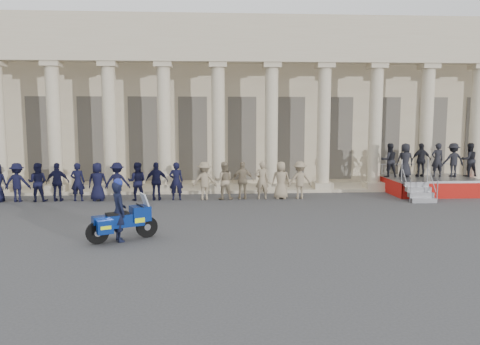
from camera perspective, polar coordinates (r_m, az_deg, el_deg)
name	(u,v)px	position (r m, az deg, el deg)	size (l,w,h in m)	color
ground	(182,232)	(15.33, -7.03, -7.25)	(90.00, 90.00, 0.00)	#39393C
building	(195,104)	(29.61, -5.45, 8.37)	(40.00, 12.50, 9.00)	#BCAC8D
officer_rank	(94,182)	(21.64, -17.38, -1.08)	(19.40, 0.65, 1.71)	black
reviewing_stand	(431,166)	(24.37, 22.21, 0.75)	(4.79, 3.88, 2.44)	gray
motorcycle	(123,221)	(14.56, -14.06, -5.74)	(2.00, 1.35, 1.39)	black
rider	(119,210)	(14.45, -14.56, -4.47)	(0.68, 0.78, 1.90)	black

